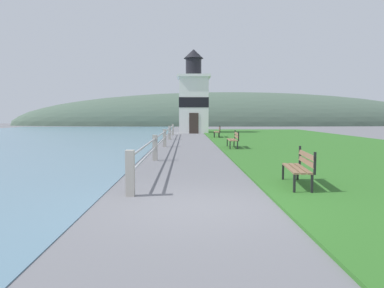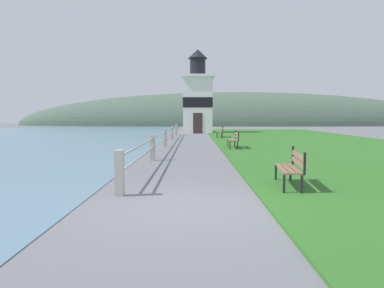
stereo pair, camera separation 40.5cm
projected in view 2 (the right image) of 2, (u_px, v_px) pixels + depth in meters
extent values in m
plane|color=slate|center=(185.00, 207.00, 7.01)|extent=(160.00, 160.00, 0.00)
cube|color=#2D6623|center=(316.00, 144.00, 22.54)|extent=(12.00, 46.85, 0.06)
cube|color=#A8A399|center=(119.00, 173.00, 7.98)|extent=(0.18, 0.18, 0.99)
cube|color=#A8A399|center=(153.00, 148.00, 14.35)|extent=(0.18, 0.18, 0.99)
cube|color=#A8A399|center=(165.00, 138.00, 20.72)|extent=(0.18, 0.18, 0.99)
cube|color=#A8A399|center=(172.00, 133.00, 27.09)|extent=(0.18, 0.18, 0.99)
cube|color=#A8A399|center=(176.00, 130.00, 33.46)|extent=(0.18, 0.18, 0.99)
cylinder|color=#B2B2B7|center=(165.00, 132.00, 20.70)|extent=(0.06, 25.55, 0.06)
cylinder|color=#B2B2B7|center=(165.00, 138.00, 20.72)|extent=(0.06, 25.55, 0.06)
cube|color=brown|center=(281.00, 169.00, 8.81)|extent=(0.30, 1.71, 0.04)
cube|color=brown|center=(288.00, 169.00, 8.79)|extent=(0.30, 1.71, 0.04)
cube|color=brown|center=(294.00, 169.00, 8.78)|extent=(0.30, 1.71, 0.04)
cube|color=brown|center=(298.00, 155.00, 8.74)|extent=(0.24, 1.70, 0.11)
cube|color=brown|center=(298.00, 162.00, 8.76)|extent=(0.24, 1.70, 0.11)
cube|color=black|center=(284.00, 185.00, 8.01)|extent=(0.06, 0.06, 0.45)
cube|color=black|center=(276.00, 173.00, 9.65)|extent=(0.06, 0.06, 0.45)
cube|color=black|center=(302.00, 186.00, 7.97)|extent=(0.06, 0.06, 0.45)
cube|color=black|center=(290.00, 174.00, 9.61)|extent=(0.06, 0.06, 0.45)
cube|color=black|center=(305.00, 164.00, 7.93)|extent=(0.06, 0.06, 0.49)
cube|color=black|center=(293.00, 156.00, 9.57)|extent=(0.06, 0.06, 0.49)
cube|color=brown|center=(230.00, 140.00, 19.40)|extent=(0.17, 1.87, 0.04)
cube|color=brown|center=(233.00, 140.00, 19.40)|extent=(0.17, 1.87, 0.04)
cube|color=brown|center=(235.00, 140.00, 19.39)|extent=(0.17, 1.87, 0.04)
cube|color=brown|center=(237.00, 134.00, 19.37)|extent=(0.12, 1.86, 0.11)
cube|color=brown|center=(237.00, 137.00, 19.38)|extent=(0.12, 1.86, 0.11)
cube|color=black|center=(230.00, 146.00, 18.52)|extent=(0.05, 0.05, 0.45)
cube|color=black|center=(228.00, 143.00, 20.33)|extent=(0.05, 0.05, 0.45)
cube|color=black|center=(237.00, 146.00, 18.51)|extent=(0.05, 0.05, 0.45)
cube|color=black|center=(235.00, 143.00, 20.31)|extent=(0.05, 0.05, 0.45)
cube|color=black|center=(239.00, 136.00, 18.47)|extent=(0.05, 0.05, 0.49)
cube|color=black|center=(236.00, 135.00, 20.28)|extent=(0.05, 0.05, 0.49)
cube|color=brown|center=(218.00, 132.00, 29.09)|extent=(0.21, 1.84, 0.04)
cube|color=brown|center=(220.00, 132.00, 29.08)|extent=(0.21, 1.84, 0.04)
cube|color=brown|center=(221.00, 132.00, 29.07)|extent=(0.21, 1.84, 0.04)
cube|color=brown|center=(223.00, 128.00, 29.04)|extent=(0.15, 1.83, 0.11)
cube|color=brown|center=(223.00, 130.00, 29.05)|extent=(0.15, 1.83, 0.11)
cube|color=black|center=(217.00, 136.00, 28.22)|extent=(0.05, 0.05, 0.45)
cube|color=black|center=(217.00, 134.00, 30.00)|extent=(0.05, 0.05, 0.45)
cube|color=black|center=(222.00, 136.00, 28.20)|extent=(0.05, 0.05, 0.45)
cube|color=black|center=(222.00, 134.00, 29.98)|extent=(0.05, 0.05, 0.45)
cube|color=black|center=(223.00, 129.00, 28.16)|extent=(0.05, 0.05, 0.49)
cube|color=black|center=(222.00, 129.00, 29.94)|extent=(0.05, 0.05, 0.49)
cube|color=white|center=(198.00, 106.00, 37.60)|extent=(2.86, 2.86, 5.50)
cube|color=black|center=(198.00, 103.00, 37.58)|extent=(2.90, 2.90, 0.99)
cube|color=white|center=(198.00, 77.00, 37.39)|extent=(3.29, 3.29, 0.25)
cylinder|color=black|center=(198.00, 67.00, 37.31)|extent=(1.57, 1.57, 1.67)
cone|color=black|center=(198.00, 54.00, 37.22)|extent=(1.97, 1.97, 0.92)
cube|color=#332823|center=(198.00, 123.00, 36.29)|extent=(0.90, 0.06, 2.00)
ellipsoid|color=#475B4C|center=(237.00, 125.00, 68.03)|extent=(80.00, 16.00, 12.00)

